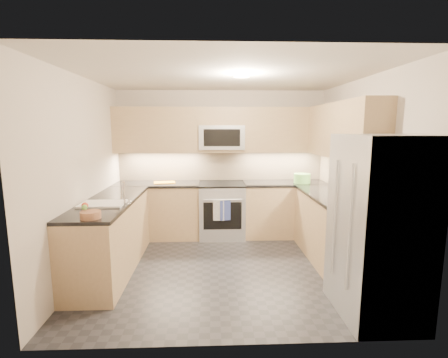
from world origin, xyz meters
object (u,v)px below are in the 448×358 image
at_px(microwave, 221,137).
at_px(utensil_bowl, 302,178).
at_px(gas_range, 222,210).
at_px(fruit_basket, 91,215).
at_px(refrigerator, 378,227).
at_px(cutting_board, 165,182).

height_order(microwave, utensil_bowl, microwave).
bearing_deg(gas_range, fruit_basket, -123.68).
height_order(microwave, refrigerator, microwave).
height_order(cutting_board, fruit_basket, fruit_basket).
bearing_deg(refrigerator, fruit_basket, 174.22).
bearing_deg(cutting_board, fruit_basket, -101.77).
distance_m(refrigerator, cutting_board, 3.45).
relative_size(refrigerator, cutting_board, 5.12).
relative_size(microwave, fruit_basket, 3.70).
distance_m(microwave, cutting_board, 1.23).
xyz_separation_m(gas_range, refrigerator, (1.45, -2.43, 0.45)).
xyz_separation_m(microwave, fruit_basket, (-1.42, -2.26, -0.72)).
xyz_separation_m(utensil_bowl, cutting_board, (-2.32, 0.11, -0.07)).
xyz_separation_m(refrigerator, utensil_bowl, (-0.10, 2.35, 0.12)).
distance_m(gas_range, fruit_basket, 2.62).
relative_size(gas_range, cutting_board, 2.59).
distance_m(refrigerator, utensil_bowl, 2.35).
distance_m(gas_range, refrigerator, 2.86).
relative_size(utensil_bowl, cutting_board, 0.79).
bearing_deg(microwave, refrigerator, -60.38).
height_order(gas_range, fruit_basket, fruit_basket).
distance_m(gas_range, microwave, 1.25).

